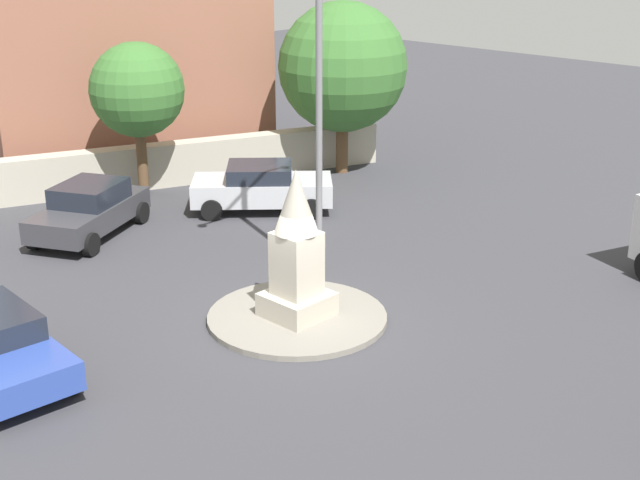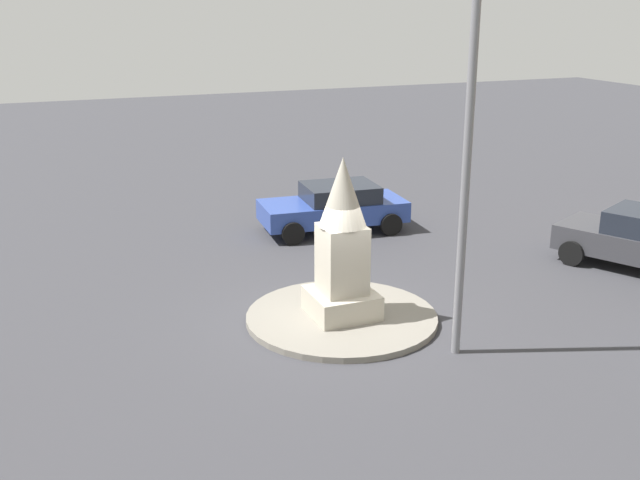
{
  "view_description": "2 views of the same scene",
  "coord_description": "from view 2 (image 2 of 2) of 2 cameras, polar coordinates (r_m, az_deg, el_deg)",
  "views": [
    {
      "loc": [
        12.53,
        12.7,
        8.43
      ],
      "look_at": [
        -0.51,
        0.22,
        1.83
      ],
      "focal_mm": 49.21,
      "sensor_mm": 36.0,
      "label": 1
    },
    {
      "loc": [
        -13.26,
        5.84,
        6.44
      ],
      "look_at": [
        -0.46,
        0.68,
        2.0
      ],
      "focal_mm": 41.94,
      "sensor_mm": 36.0,
      "label": 2
    }
  ],
  "objects": [
    {
      "name": "traffic_island",
      "position": [
        15.83,
        1.66,
        -5.91
      ],
      "size": [
        4.03,
        4.03,
        0.13
      ],
      "primitive_type": "cylinder",
      "color": "gray",
      "rests_on": "ground"
    },
    {
      "name": "ground_plane",
      "position": [
        15.86,
        1.66,
        -6.13
      ],
      "size": [
        80.0,
        80.0,
        0.0
      ],
      "primitive_type": "plane",
      "color": "#38383D"
    },
    {
      "name": "monument",
      "position": [
        15.26,
        1.71,
        -0.41
      ],
      "size": [
        1.33,
        1.33,
        3.36
      ],
      "color": "#B2AA99",
      "rests_on": "traffic_island"
    },
    {
      "name": "car_blue_near_island",
      "position": [
        21.69,
        1.12,
        2.58
      ],
      "size": [
        2.29,
        4.29,
        1.38
      ],
      "color": "#2D479E",
      "rests_on": "ground"
    },
    {
      "name": "streetlamp",
      "position": [
        13.31,
        11.47,
        11.35
      ],
      "size": [
        3.09,
        0.28,
        8.34
      ],
      "color": "slate",
      "rests_on": "ground"
    }
  ]
}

